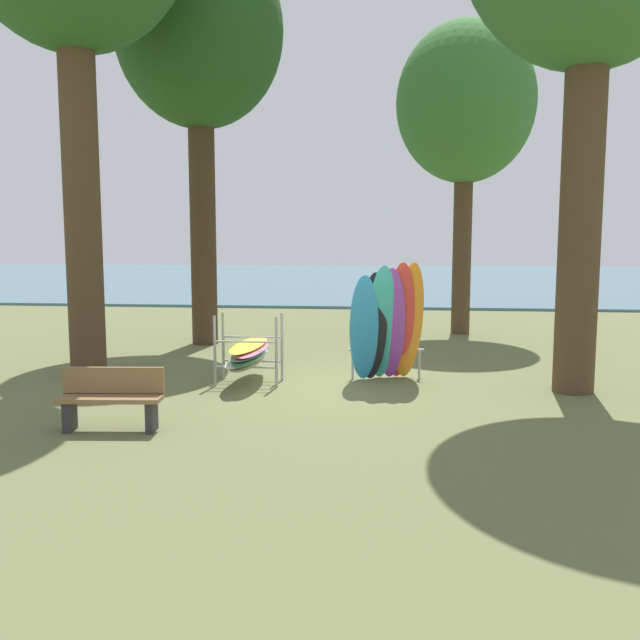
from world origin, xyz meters
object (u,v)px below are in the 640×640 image
(tree_mid_behind, at_px, (199,36))
(board_storage_rack, at_px, (249,353))
(tree_far_left_back, at_px, (466,106))
(park_bench, at_px, (111,397))
(leaning_board_pile, at_px, (387,325))

(tree_mid_behind, xyz_separation_m, board_storage_rack, (2.06, -4.46, -6.78))
(tree_far_left_back, distance_m, board_storage_rack, 9.91)
(tree_far_left_back, height_order, park_bench, tree_far_left_back)
(leaning_board_pile, distance_m, park_bench, 5.14)
(tree_mid_behind, xyz_separation_m, park_bench, (0.83, -7.64, -6.88))
(park_bench, bearing_deg, tree_mid_behind, 96.20)
(leaning_board_pile, bearing_deg, tree_far_left_back, 73.82)
(tree_far_left_back, bearing_deg, park_bench, -118.96)
(tree_far_left_back, bearing_deg, tree_mid_behind, -158.74)
(tree_mid_behind, relative_size, leaning_board_pile, 4.43)
(tree_far_left_back, xyz_separation_m, board_storage_rack, (-4.39, -6.97, -5.51))
(tree_mid_behind, xyz_separation_m, tree_far_left_back, (6.45, 2.51, -1.26))
(tree_far_left_back, height_order, leaning_board_pile, tree_far_left_back)
(leaning_board_pile, xyz_separation_m, park_bench, (-3.69, -3.52, -0.60))
(tree_mid_behind, bearing_deg, leaning_board_pile, -42.33)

